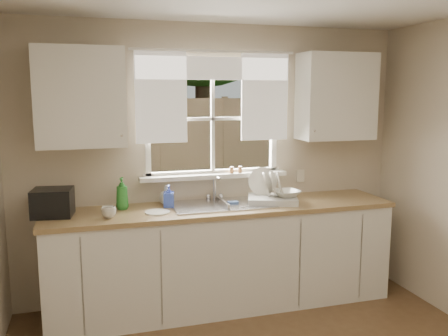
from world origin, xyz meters
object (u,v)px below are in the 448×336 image
object	(u,v)px
dish_rack	(272,195)
soap_bottle_a	(122,193)
cup	(109,212)
black_appliance	(53,203)

from	to	relation	value
dish_rack	soap_bottle_a	bearing A→B (deg)	174.27
cup	black_appliance	size ratio (longest dim) A/B	0.38
cup	dish_rack	bearing A→B (deg)	17.03
soap_bottle_a	cup	distance (m)	0.30
dish_rack	black_appliance	xyz separation A→B (m)	(-1.86, 0.05, 0.04)
soap_bottle_a	black_appliance	distance (m)	0.55
dish_rack	cup	size ratio (longest dim) A/B	4.46
dish_rack	soap_bottle_a	distance (m)	1.32
black_appliance	dish_rack	bearing A→B (deg)	6.15
dish_rack	soap_bottle_a	xyz separation A→B (m)	(-1.31, 0.13, 0.07)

